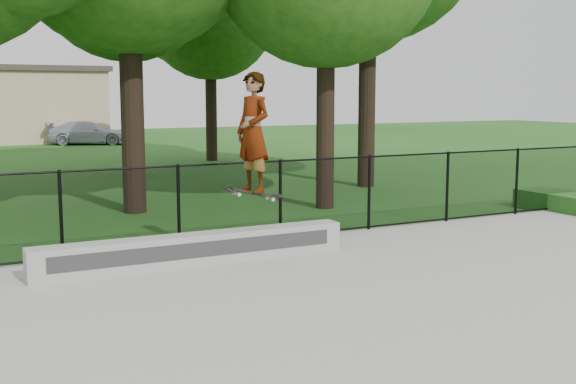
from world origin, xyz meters
The scene contains 6 objects.
ground centered at (0.00, 0.00, 0.00)m, with size 100.00×100.00×0.00m, color #225016.
concrete_slab centered at (0.00, 0.00, 0.03)m, with size 14.00×12.00×0.06m, color #A0A19B.
grind_ledge centered at (-2.15, 4.70, 0.31)m, with size 5.19×0.40×0.49m, color #9B9B96.
car_c centered at (2.55, 33.98, 0.63)m, with size 1.76×3.98×1.26m, color #A4ACBA.
skater_airborne centered at (-1.21, 4.48, 2.14)m, with size 0.82×0.79×2.11m.
chainlink_fence centered at (0.00, 5.90, 0.81)m, with size 16.06×0.06×1.50m.
Camera 1 is at (-6.08, -6.03, 2.78)m, focal length 45.00 mm.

